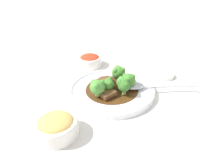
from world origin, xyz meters
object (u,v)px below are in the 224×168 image
(broccoli_floret_1, at_px, (119,72))
(broccoli_floret_3, at_px, (108,84))
(broccoli_floret_5, at_px, (129,80))
(sauce_dish, at_px, (165,75))
(beef_strip_2, at_px, (109,94))
(broccoli_floret_0, at_px, (124,86))
(broccoli_floret_2, at_px, (97,87))
(beef_strip_1, at_px, (107,83))
(broccoli_floret_4, at_px, (122,82))
(serving_spoon, at_px, (139,86))
(side_bowl_kimchi, at_px, (90,60))
(main_plate, at_px, (112,90))
(beef_strip_0, at_px, (128,81))
(side_bowl_appetizer, at_px, (57,126))

(broccoli_floret_1, height_order, broccoli_floret_3, broccoli_floret_1)
(broccoli_floret_5, xyz_separation_m, sauce_dish, (-0.15, -0.10, -0.04))
(beef_strip_2, bearing_deg, broccoli_floret_0, -166.68)
(broccoli_floret_1, distance_m, broccoli_floret_2, 0.12)
(beef_strip_1, relative_size, beef_strip_2, 1.52)
(broccoli_floret_4, relative_size, serving_spoon, 0.19)
(broccoli_floret_0, height_order, serving_spoon, broccoli_floret_0)
(beef_strip_1, distance_m, broccoli_floret_3, 0.04)
(broccoli_floret_2, height_order, broccoli_floret_5, broccoli_floret_2)
(broccoli_floret_1, distance_m, side_bowl_kimchi, 0.18)
(broccoli_floret_3, bearing_deg, main_plate, -132.04)
(beef_strip_1, bearing_deg, main_plate, 124.07)
(beef_strip_1, xyz_separation_m, broccoli_floret_3, (-0.00, 0.04, 0.02))
(beef_strip_2, height_order, broccoli_floret_2, broccoli_floret_2)
(main_plate, bearing_deg, side_bowl_kimchi, -69.64)
(main_plate, bearing_deg, beef_strip_1, -55.93)
(sauce_dish, bearing_deg, side_bowl_kimchi, -21.34)
(sauce_dish, bearing_deg, broccoli_floret_2, 29.87)
(serving_spoon, distance_m, sauce_dish, 0.15)
(main_plate, height_order, broccoli_floret_0, broccoli_floret_0)
(broccoli_floret_1, bearing_deg, serving_spoon, 135.97)
(broccoli_floret_2, relative_size, broccoli_floret_5, 1.06)
(broccoli_floret_2, bearing_deg, serving_spoon, -164.35)
(beef_strip_0, distance_m, broccoli_floret_5, 0.04)
(main_plate, bearing_deg, broccoli_floret_0, 134.36)
(broccoli_floret_3, xyz_separation_m, side_bowl_appetizer, (0.13, 0.16, -0.02))
(serving_spoon, height_order, side_bowl_appetizer, side_bowl_appetizer)
(broccoli_floret_2, relative_size, side_bowl_appetizer, 0.49)
(beef_strip_1, xyz_separation_m, broccoli_floret_4, (-0.04, 0.03, 0.02))
(beef_strip_2, bearing_deg, serving_spoon, -156.53)
(beef_strip_0, height_order, serving_spoon, serving_spoon)
(beef_strip_0, height_order, side_bowl_kimchi, side_bowl_kimchi)
(broccoli_floret_0, bearing_deg, broccoli_floret_5, -117.95)
(beef_strip_0, relative_size, broccoli_floret_2, 0.97)
(broccoli_floret_4, relative_size, side_bowl_appetizer, 0.40)
(broccoli_floret_3, bearing_deg, serving_spoon, -173.22)
(beef_strip_0, bearing_deg, serving_spoon, 134.93)
(broccoli_floret_1, bearing_deg, broccoli_floret_0, 95.82)
(broccoli_floret_2, height_order, side_bowl_kimchi, broccoli_floret_2)
(main_plate, distance_m, side_bowl_kimchi, 0.22)
(side_bowl_kimchi, bearing_deg, beef_strip_1, 108.62)
(beef_strip_1, xyz_separation_m, broccoli_floret_1, (-0.04, -0.04, 0.02))
(beef_strip_0, distance_m, serving_spoon, 0.05)
(beef_strip_1, distance_m, sauce_dish, 0.23)
(broccoli_floret_2, height_order, side_bowl_appetizer, broccoli_floret_2)
(broccoli_floret_0, height_order, broccoli_floret_5, broccoli_floret_5)
(beef_strip_2, relative_size, broccoli_floret_4, 1.18)
(broccoli_floret_0, bearing_deg, side_bowl_kimchi, -65.34)
(broccoli_floret_3, height_order, serving_spoon, broccoli_floret_3)
(broccoli_floret_1, bearing_deg, main_plate, 66.11)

